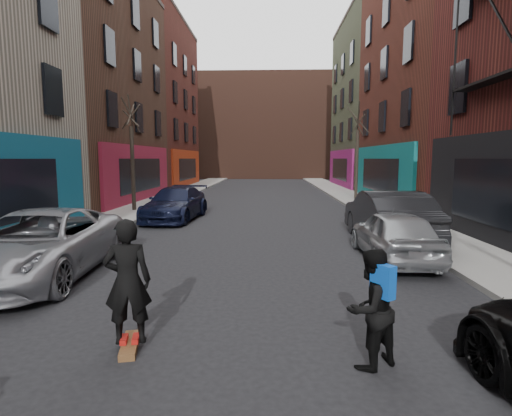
# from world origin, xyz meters

# --- Properties ---
(sidewalk_left) EXTENTS (2.50, 84.00, 0.13)m
(sidewalk_left) POSITION_xyz_m (-6.25, 30.00, 0.07)
(sidewalk_left) COLOR gray
(sidewalk_left) RESTS_ON ground
(sidewalk_right) EXTENTS (2.50, 84.00, 0.13)m
(sidewalk_right) POSITION_xyz_m (6.25, 30.00, 0.07)
(sidewalk_right) COLOR gray
(sidewalk_right) RESTS_ON ground
(building_far) EXTENTS (40.00, 10.00, 14.00)m
(building_far) POSITION_xyz_m (0.00, 56.00, 7.00)
(building_far) COLOR #47281E
(building_far) RESTS_ON ground
(tree_left_far) EXTENTS (2.00, 2.00, 6.50)m
(tree_left_far) POSITION_xyz_m (-6.20, 18.00, 3.38)
(tree_left_far) COLOR black
(tree_left_far) RESTS_ON sidewalk_left
(tree_right_far) EXTENTS (2.00, 2.00, 6.80)m
(tree_right_far) POSITION_xyz_m (6.20, 24.00, 3.53)
(tree_right_far) COLOR black
(tree_right_far) RESTS_ON sidewalk_right
(parked_left_far) EXTENTS (2.87, 5.65, 1.53)m
(parked_left_far) POSITION_xyz_m (-4.60, 6.96, 0.76)
(parked_left_far) COLOR #93949B
(parked_left_far) RESTS_ON ground
(parked_left_end) EXTENTS (2.41, 5.12, 1.44)m
(parked_left_end) POSITION_xyz_m (-3.52, 15.66, 0.72)
(parked_left_end) COLOR black
(parked_left_end) RESTS_ON ground
(parked_right_far) EXTENTS (1.64, 4.06, 1.38)m
(parked_right_far) POSITION_xyz_m (3.99, 8.79, 0.69)
(parked_right_far) COLOR #999EA2
(parked_right_far) RESTS_ON ground
(parked_right_end) EXTENTS (1.84, 5.17, 1.70)m
(parked_right_end) POSITION_xyz_m (4.47, 11.04, 0.85)
(parked_right_end) COLOR black
(parked_right_end) RESTS_ON ground
(skateboard) EXTENTS (0.39, 0.83, 0.10)m
(skateboard) POSITION_xyz_m (-1.32, 3.56, 0.05)
(skateboard) COLOR brown
(skateboard) RESTS_ON ground
(skateboarder) EXTENTS (0.73, 0.56, 1.79)m
(skateboarder) POSITION_xyz_m (-1.32, 3.56, 0.99)
(skateboarder) COLOR black
(skateboarder) RESTS_ON skateboard
(pedestrian) EXTENTS (0.96, 0.91, 1.57)m
(pedestrian) POSITION_xyz_m (1.98, 3.18, 0.79)
(pedestrian) COLOR black
(pedestrian) RESTS_ON ground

